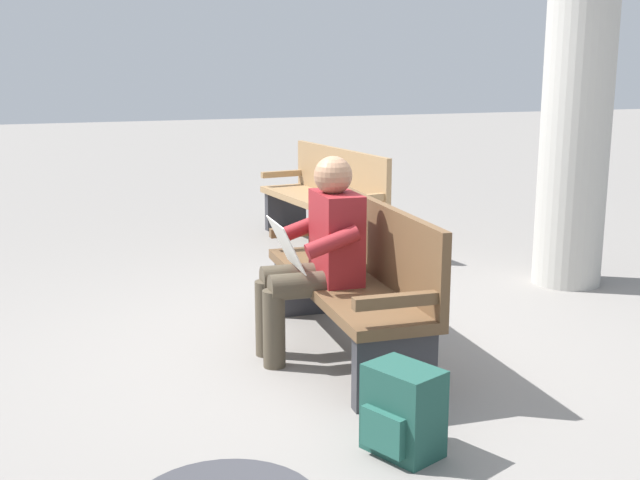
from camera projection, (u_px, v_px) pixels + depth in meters
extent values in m
plane|color=gray|center=(344.00, 352.00, 4.81)|extent=(40.00, 40.00, 0.00)
cube|color=brown|center=(344.00, 285.00, 4.72)|extent=(1.83, 0.59, 0.06)
cube|color=brown|center=(379.00, 240.00, 4.73)|extent=(1.80, 0.16, 0.45)
cube|color=brown|center=(400.00, 300.00, 3.89)|extent=(0.09, 0.48, 0.06)
cube|color=brown|center=(304.00, 231.00, 5.48)|extent=(0.09, 0.48, 0.06)
cube|color=#2D2D33|center=(395.00, 369.00, 4.02)|extent=(0.11, 0.44, 0.39)
cube|color=#2D2D33|center=(307.00, 286.00, 5.52)|extent=(0.11, 0.44, 0.39)
cube|color=maroon|center=(336.00, 237.00, 4.64)|extent=(0.41, 0.24, 0.52)
sphere|color=#A87A5B|center=(333.00, 175.00, 4.56)|extent=(0.22, 0.22, 0.22)
cylinder|color=#4C4233|center=(306.00, 285.00, 4.54)|extent=(0.17, 0.43, 0.15)
cylinder|color=#4C4233|center=(297.00, 276.00, 4.73)|extent=(0.17, 0.43, 0.15)
cylinder|color=#4C4233|center=(274.00, 329.00, 4.54)|extent=(0.13, 0.13, 0.45)
cylinder|color=#4C4233|center=(266.00, 318.00, 4.73)|extent=(0.13, 0.13, 0.45)
cylinder|color=maroon|center=(332.00, 242.00, 4.39)|extent=(0.11, 0.32, 0.18)
cylinder|color=maroon|center=(308.00, 226.00, 4.83)|extent=(0.11, 0.32, 0.18)
cube|color=silver|center=(286.00, 245.00, 4.56)|extent=(0.41, 0.16, 0.27)
cube|color=#1E4C42|center=(403.00, 410.00, 3.54)|extent=(0.39, 0.33, 0.40)
cube|color=#23574C|center=(383.00, 432.00, 3.47)|extent=(0.23, 0.12, 0.18)
cube|color=#9E7A51|center=(320.00, 201.00, 7.59)|extent=(1.84, 0.66, 0.06)
cube|color=#9E7A51|center=(340.00, 172.00, 7.63)|extent=(1.80, 0.23, 0.45)
cube|color=#9E7A51|center=(364.00, 198.00, 6.82)|extent=(0.11, 0.48, 0.06)
cube|color=#9E7A51|center=(283.00, 174.00, 8.31)|extent=(0.11, 0.48, 0.06)
cube|color=#2D2D33|center=(361.00, 240.00, 6.94)|extent=(0.12, 0.44, 0.39)
cube|color=#2D2D33|center=(286.00, 210.00, 8.34)|extent=(0.12, 0.44, 0.39)
cylinder|color=#B2AFA8|center=(580.00, 63.00, 5.97)|extent=(0.52, 0.52, 3.38)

